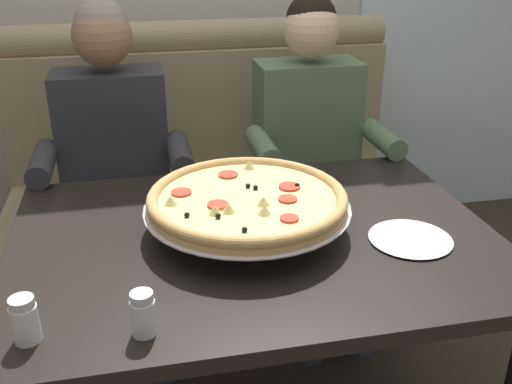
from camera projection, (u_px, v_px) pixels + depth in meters
The scene contains 9 objects.
booth_bench at pixel (210, 200), 2.56m from camera, with size 1.69×0.78×1.13m.
dining_table at pixel (254, 260), 1.62m from camera, with size 1.31×0.95×0.73m.
diner_left at pixel (114, 162), 2.12m from camera, with size 0.54×0.64×1.27m.
diner_right at pixel (314, 147), 2.27m from camera, with size 0.54×0.64×1.27m.
pizza at pixel (247, 200), 1.57m from camera, with size 0.56×0.56×0.13m.
shaker_oregano at pixel (143, 317), 1.18m from camera, with size 0.05×0.05×0.10m.
shaker_parmesan at pixel (25, 323), 1.16m from camera, with size 0.05×0.05×0.10m.
plate_near_left at pixel (411, 237), 1.55m from camera, with size 0.22×0.22×0.02m.
patio_chair at pixel (391, 87), 3.86m from camera, with size 0.40×0.40×0.86m.
Camera 1 is at (-0.29, -1.37, 1.49)m, focal length 40.88 mm.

